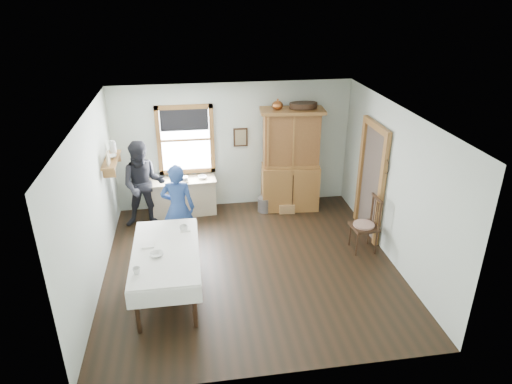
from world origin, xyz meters
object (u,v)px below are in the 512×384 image
work_counter (184,197)px  woman_blue (178,211)px  spindle_chair (364,224)px  pail (265,204)px  wicker_basket (287,208)px  china_hutch (291,160)px  dining_table (167,271)px  figure_dark (144,188)px

work_counter → woman_blue: (-0.09, -1.41, 0.38)m
spindle_chair → pail: size_ratio=3.35×
pail → wicker_basket: 0.48m
pail → china_hutch: bearing=9.4°
woman_blue → work_counter: bearing=-85.4°
dining_table → wicker_basket: dining_table is taller
china_hutch → dining_table: 3.78m
spindle_chair → dining_table: bearing=-171.6°
spindle_chair → pail: (-1.52, 1.82, -0.37)m
china_hutch → dining_table: china_hutch is taller
work_counter → figure_dark: 0.96m
china_hutch → wicker_basket: (-0.11, -0.21, -1.01)m
wicker_basket → woman_blue: bearing=-153.3°
spindle_chair → wicker_basket: 2.06m
woman_blue → figure_dark: figure_dark is taller
wicker_basket → woman_blue: (-2.26, -1.14, 0.67)m
work_counter → wicker_basket: work_counter is taller
china_hutch → pail: 1.11m
china_hutch → woman_blue: (-2.37, -1.35, -0.33)m
work_counter → figure_dark: bearing=-156.6°
work_counter → spindle_chair: (3.24, -1.98, 0.14)m
work_counter → china_hutch: size_ratio=0.62×
woman_blue → wicker_basket: bearing=-145.2°
spindle_chair → figure_dark: bearing=154.4°
woman_blue → pail: bearing=-137.1°
china_hutch → spindle_chair: size_ratio=2.07×
spindle_chair → wicker_basket: size_ratio=3.20×
work_counter → china_hutch: (2.28, -0.06, 0.71)m
pail → figure_dark: figure_dark is taller
china_hutch → work_counter: bearing=-176.6°
wicker_basket → woman_blue: size_ratio=0.22×
wicker_basket → figure_dark: size_ratio=0.20×
spindle_chair → woman_blue: size_ratio=0.69×
pail → work_counter: bearing=174.8°
wicker_basket → china_hutch: bearing=63.2°
wicker_basket → figure_dark: bearing=-177.8°
china_hutch → wicker_basket: size_ratio=6.63×
spindle_chair → pail: bearing=126.0°
dining_table → wicker_basket: (2.46, 2.47, -0.30)m
pail → wicker_basket: pail is taller
china_hutch → pail: bearing=-165.7°
work_counter → pail: (1.71, -0.16, -0.23)m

